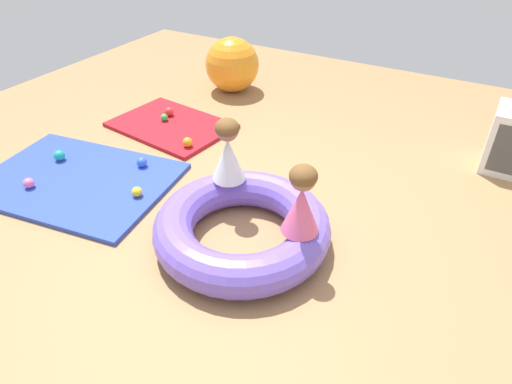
% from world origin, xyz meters
% --- Properties ---
extents(ground_plane, '(8.00, 8.00, 0.00)m').
position_xyz_m(ground_plane, '(0.00, 0.00, 0.00)').
color(ground_plane, '#9E7549').
extents(gym_mat_center_rear, '(1.28, 0.98, 0.04)m').
position_xyz_m(gym_mat_center_rear, '(-1.56, 1.11, 0.02)').
color(gym_mat_center_rear, '#B21923').
rests_on(gym_mat_center_rear, ground).
extents(gym_mat_far_right, '(1.75, 1.36, 0.04)m').
position_xyz_m(gym_mat_far_right, '(-1.62, -0.11, 0.02)').
color(gym_mat_far_right, '#2D47B7').
rests_on(gym_mat_far_right, ground).
extents(inflatable_cushion, '(1.24, 1.24, 0.28)m').
position_xyz_m(inflatable_cushion, '(0.01, -0.08, 0.14)').
color(inflatable_cushion, '#7056D1').
rests_on(inflatable_cushion, ground).
extents(child_in_pink, '(0.35, 0.35, 0.48)m').
position_xyz_m(child_in_pink, '(0.44, -0.06, 0.51)').
color(child_in_pink, '#E5608E').
rests_on(child_in_pink, inflatable_cushion).
extents(child_in_white, '(0.35, 0.35, 0.49)m').
position_xyz_m(child_in_white, '(-0.28, 0.23, 0.52)').
color(child_in_white, white).
rests_on(child_in_white, inflatable_cushion).
extents(play_ball_orange, '(0.10, 0.10, 0.10)m').
position_xyz_m(play_ball_orange, '(-1.12, 0.80, 0.09)').
color(play_ball_orange, orange).
rests_on(play_ball_orange, gym_mat_center_rear).
extents(play_ball_green, '(0.08, 0.08, 0.08)m').
position_xyz_m(play_ball_green, '(-1.67, 1.13, 0.08)').
color(play_ball_green, green).
rests_on(play_ball_green, gym_mat_center_rear).
extents(play_ball_red, '(0.10, 0.10, 0.10)m').
position_xyz_m(play_ball_red, '(-1.70, 1.26, 0.09)').
color(play_ball_red, red).
rests_on(play_ball_red, gym_mat_center_rear).
extents(play_ball_yellow, '(0.08, 0.08, 0.08)m').
position_xyz_m(play_ball_yellow, '(-0.99, -0.05, 0.08)').
color(play_ball_yellow, yellow).
rests_on(play_ball_yellow, gym_mat_far_right).
extents(play_ball_pink, '(0.09, 0.09, 0.09)m').
position_xyz_m(play_ball_pink, '(-1.85, -0.40, 0.08)').
color(play_ball_pink, pink).
rests_on(play_ball_pink, gym_mat_far_right).
extents(play_ball_blue, '(0.09, 0.09, 0.09)m').
position_xyz_m(play_ball_blue, '(-1.26, 0.31, 0.09)').
color(play_ball_blue, blue).
rests_on(play_ball_blue, gym_mat_far_right).
extents(play_ball_teal, '(0.10, 0.10, 0.10)m').
position_xyz_m(play_ball_teal, '(-1.98, 0.03, 0.09)').
color(play_ball_teal, teal).
rests_on(play_ball_teal, gym_mat_far_right).
extents(exercise_ball_large, '(0.64, 0.64, 0.64)m').
position_xyz_m(exercise_ball_large, '(-1.53, 2.28, 0.32)').
color(exercise_ball_large, orange).
rests_on(exercise_ball_large, ground).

